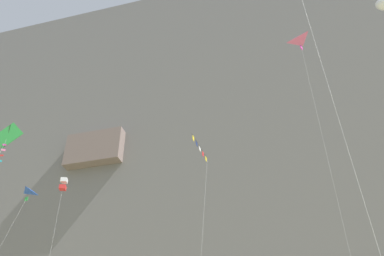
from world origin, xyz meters
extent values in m
cube|color=slate|center=(0.00, 70.30, 40.17)|extent=(180.00, 24.64, 80.33)
cube|color=gray|center=(-27.34, 57.19, 41.55)|extent=(9.98, 2.30, 6.03)
pyramid|color=blue|center=(-24.23, 38.76, 23.23)|extent=(1.22, 1.73, 0.20)
cube|color=green|center=(-23.68, 38.72, 23.06)|extent=(0.44, 0.09, 0.49)
cube|color=green|center=(-19.07, 28.53, 23.67)|extent=(2.52, 0.75, 2.59)
cylinder|color=black|center=(-19.07, 28.53, 23.67)|extent=(0.16, 0.34, 2.12)
cube|color=#CC3399|center=(-19.13, 28.53, 22.70)|extent=(0.29, 0.16, 0.15)
cube|color=pink|center=(-19.05, 28.53, 22.17)|extent=(0.26, 0.21, 0.15)
cube|color=red|center=(-19.07, 28.53, 21.63)|extent=(0.30, 0.10, 0.15)
cube|color=teal|center=(-19.07, 28.53, 21.09)|extent=(0.26, 0.21, 0.15)
ellipsoid|color=white|center=(13.57, 29.59, 31.66)|extent=(1.64, 1.29, 1.14)
pyramid|color=pink|center=(7.03, 34.15, 32.65)|extent=(1.98, 1.67, 0.48)
cube|color=#CC3399|center=(6.81, 33.68, 32.61)|extent=(0.28, 0.51, 0.57)
cylinder|color=silver|center=(6.94, 32.86, 16.37)|extent=(0.28, 1.65, 32.49)
cube|color=white|center=(-18.74, 37.57, 23.97)|extent=(0.81, 0.81, 0.45)
cube|color=red|center=(-18.74, 37.57, 23.15)|extent=(0.81, 0.81, 0.45)
cylinder|color=black|center=(-18.45, 37.57, 23.56)|extent=(0.02, 0.02, 1.20)
cylinder|color=black|center=(-19.03, 37.57, 23.56)|extent=(0.02, 0.02, 1.20)
cylinder|color=silver|center=(6.36, 19.32, 14.30)|extent=(0.79, 2.04, 28.36)
cylinder|color=black|center=(-4.52, 38.72, 26.45)|extent=(0.39, 5.05, 0.02)
cube|color=yellow|center=(-4.38, 40.74, 26.18)|extent=(0.07, 0.44, 0.49)
cube|color=red|center=(-4.45, 39.73, 26.18)|extent=(0.09, 0.44, 0.49)
cube|color=white|center=(-4.52, 38.72, 26.18)|extent=(0.11, 0.45, 0.49)
cube|color=navy|center=(-4.60, 37.71, 26.18)|extent=(0.11, 0.45, 0.49)
cube|color=yellow|center=(-4.67, 36.71, 26.18)|extent=(0.07, 0.44, 0.49)
camera|label=1|loc=(4.10, 3.80, 2.92)|focal=39.52mm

